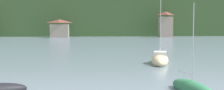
{
  "coord_description": "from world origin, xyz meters",
  "views": [
    {
      "loc": [
        -1.6,
        26.84,
        4.6
      ],
      "look_at": [
        0.0,
        48.1,
        2.99
      ],
      "focal_mm": 44.74,
      "sensor_mm": 36.0,
      "label": 1
    }
  ],
  "objects": [
    {
      "name": "sailboat_mid_3",
      "position": [
        5.12,
        44.75,
        0.27
      ],
      "size": [
        2.33,
        4.74,
        6.31
      ],
      "rotation": [
        0.0,
        0.0,
        4.94
      ],
      "color": "#2D754C",
      "rests_on": "ground_plane"
    },
    {
      "name": "shore_building_central",
      "position": [
        24.75,
        123.96,
        4.38
      ],
      "size": [
        4.55,
        3.95,
        9.03
      ],
      "color": "gray",
      "rests_on": "ground_plane"
    },
    {
      "name": "shore_building_westcentral",
      "position": [
        -12.38,
        123.82,
        3.02
      ],
      "size": [
        6.52,
        3.67,
        6.23
      ],
      "color": "gray",
      "rests_on": "ground_plane"
    },
    {
      "name": "wooded_hillside",
      "position": [
        -13.52,
        170.42,
        7.67
      ],
      "size": [
        352.0,
        71.33,
        35.06
      ],
      "color": "#38562D",
      "rests_on": "ground_plane"
    },
    {
      "name": "sailboat_mid_2",
      "position": [
        6.42,
        58.66,
        0.42
      ],
      "size": [
        3.39,
        6.32,
        9.19
      ],
      "rotation": [
        0.0,
        0.0,
        1.32
      ],
      "color": "#CCBC8E",
      "rests_on": "ground_plane"
    }
  ]
}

